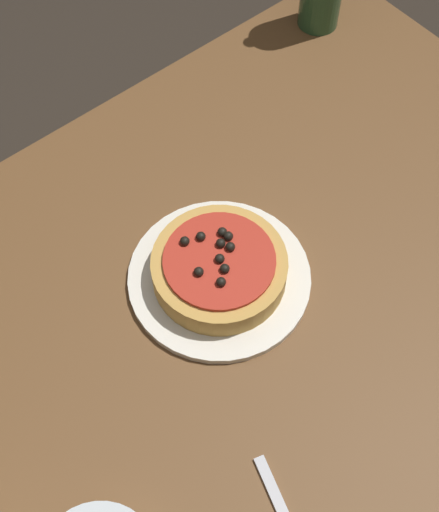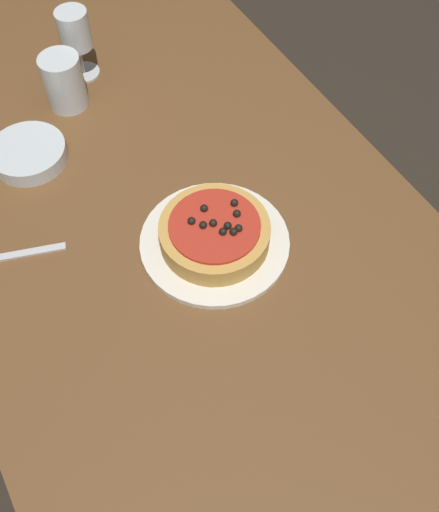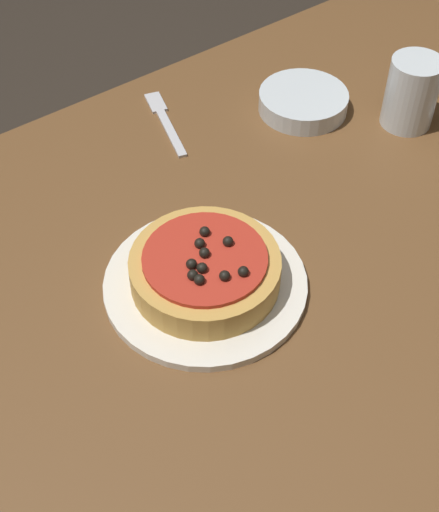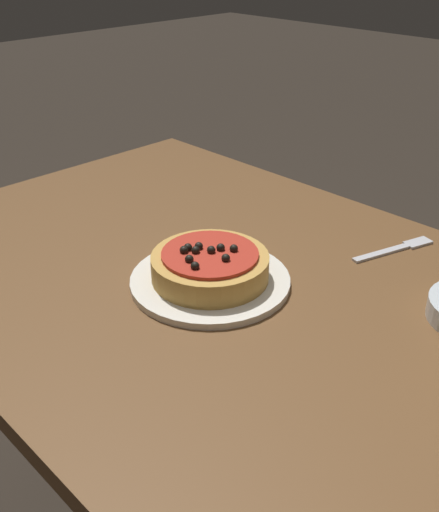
% 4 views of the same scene
% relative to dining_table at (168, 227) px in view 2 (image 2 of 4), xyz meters
% --- Properties ---
extents(ground_plane, '(14.00, 14.00, 0.00)m').
position_rel_dining_table_xyz_m(ground_plane, '(0.00, 0.00, -0.68)').
color(ground_plane, '#2D261E').
extents(dining_table, '(1.55, 0.86, 0.77)m').
position_rel_dining_table_xyz_m(dining_table, '(0.00, 0.00, 0.00)').
color(dining_table, brown).
rests_on(dining_table, ground_plane).
extents(dinner_plate, '(0.27, 0.27, 0.01)m').
position_rel_dining_table_xyz_m(dinner_plate, '(0.14, 0.03, 0.09)').
color(dinner_plate, white).
rests_on(dinner_plate, dining_table).
extents(pizza, '(0.20, 0.20, 0.06)m').
position_rel_dining_table_xyz_m(pizza, '(0.14, 0.03, 0.12)').
color(pizza, gold).
rests_on(pizza, dinner_plate).
extents(wine_glass, '(0.07, 0.07, 0.15)m').
position_rel_dining_table_xyz_m(wine_glass, '(-0.41, 0.01, 0.19)').
color(wine_glass, silver).
rests_on(wine_glass, dining_table).
extents(water_cup, '(0.08, 0.08, 0.12)m').
position_rel_dining_table_xyz_m(water_cup, '(-0.34, -0.06, 0.15)').
color(water_cup, silver).
rests_on(water_cup, dining_table).
extents(side_bowl, '(0.15, 0.15, 0.03)m').
position_rel_dining_table_xyz_m(side_bowl, '(-0.22, -0.18, 0.10)').
color(side_bowl, silver).
rests_on(side_bowl, dining_table).
extents(fork, '(0.07, 0.18, 0.00)m').
position_rel_dining_table_xyz_m(fork, '(-0.02, -0.30, 0.09)').
color(fork, silver).
rests_on(fork, dining_table).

